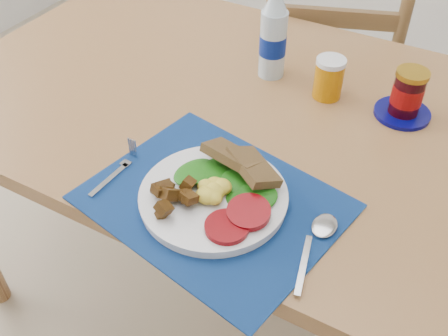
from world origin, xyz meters
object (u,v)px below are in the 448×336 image
(chair_far, at_px, (330,45))
(breakfast_plate, at_px, (210,194))
(juice_glass, at_px, (329,79))
(jam_on_saucer, at_px, (407,96))
(water_bottle, at_px, (273,39))

(chair_far, height_order, breakfast_plate, chair_far)
(juice_glass, bearing_deg, jam_on_saucer, 3.89)
(chair_far, xyz_separation_m, juice_glass, (0.16, -0.51, 0.20))
(chair_far, relative_size, water_bottle, 5.38)
(water_bottle, distance_m, juice_glass, 0.16)
(chair_far, relative_size, breakfast_plate, 4.37)
(water_bottle, xyz_separation_m, jam_on_saucer, (0.33, -0.01, -0.05))
(water_bottle, relative_size, juice_glass, 2.40)
(water_bottle, relative_size, jam_on_saucer, 1.76)
(chair_far, relative_size, juice_glass, 12.89)
(chair_far, xyz_separation_m, breakfast_plate, (0.10, -0.94, 0.18))
(water_bottle, distance_m, jam_on_saucer, 0.33)
(breakfast_plate, bearing_deg, juice_glass, 101.25)
(breakfast_plate, bearing_deg, water_bottle, 120.84)
(chair_far, bearing_deg, jam_on_saucer, 104.17)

